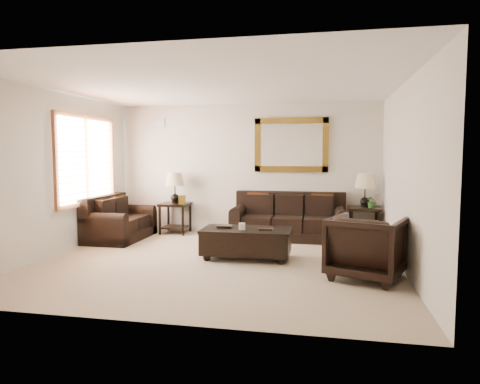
% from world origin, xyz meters
% --- Properties ---
extents(room, '(5.51, 5.01, 2.71)m').
position_xyz_m(room, '(0.00, 0.00, 1.35)').
color(room, gray).
rests_on(room, ground).
extents(window, '(0.07, 1.96, 1.66)m').
position_xyz_m(window, '(-2.70, 0.90, 1.55)').
color(window, white).
rests_on(window, room).
extents(mirror, '(1.50, 0.06, 1.10)m').
position_xyz_m(mirror, '(0.95, 2.47, 1.85)').
color(mirror, '#503210').
rests_on(mirror, room).
extents(air_vent, '(0.25, 0.02, 0.18)m').
position_xyz_m(air_vent, '(-1.90, 2.48, 2.35)').
color(air_vent, '#999999').
rests_on(air_vent, room).
extents(sofa, '(2.21, 0.96, 0.90)m').
position_xyz_m(sofa, '(0.95, 2.06, 0.33)').
color(sofa, black).
rests_on(sofa, room).
extents(loveseat, '(0.90, 1.52, 0.86)m').
position_xyz_m(loveseat, '(-2.33, 1.33, 0.31)').
color(loveseat, black).
rests_on(loveseat, room).
extents(end_table_left, '(0.58, 0.58, 1.28)m').
position_xyz_m(end_table_left, '(-1.45, 2.17, 0.84)').
color(end_table_left, black).
rests_on(end_table_left, room).
extents(end_table_right, '(0.59, 0.59, 1.29)m').
position_xyz_m(end_table_right, '(2.40, 2.17, 0.84)').
color(end_table_right, black).
rests_on(end_table_right, room).
extents(coffee_table, '(1.41, 0.77, 0.60)m').
position_xyz_m(coffee_table, '(0.43, 0.28, 0.30)').
color(coffee_table, black).
rests_on(coffee_table, room).
extents(armchair, '(1.15, 1.12, 0.93)m').
position_xyz_m(armchair, '(2.20, -0.51, 0.47)').
color(armchair, black).
rests_on(armchair, floor).
extents(potted_plant, '(0.32, 0.34, 0.21)m').
position_xyz_m(potted_plant, '(2.53, 2.06, 0.75)').
color(potted_plant, '#2A541D').
rests_on(potted_plant, end_table_right).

